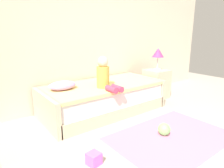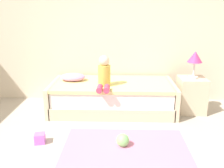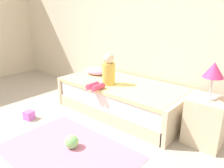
# 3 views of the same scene
# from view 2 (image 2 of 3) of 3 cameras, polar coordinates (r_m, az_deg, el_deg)

# --- Properties ---
(wall_rear) EXTENTS (7.20, 0.10, 2.90)m
(wall_rear) POSITION_cam_2_polar(r_m,az_deg,el_deg) (4.59, -1.13, 13.97)
(wall_rear) COLOR beige
(wall_rear) RESTS_ON ground
(bed) EXTENTS (2.11, 1.00, 0.50)m
(bed) POSITION_cam_2_polar(r_m,az_deg,el_deg) (4.23, 0.10, -2.95)
(bed) COLOR beige
(bed) RESTS_ON ground
(nightstand) EXTENTS (0.44, 0.44, 0.60)m
(nightstand) POSITION_cam_2_polar(r_m,az_deg,el_deg) (4.36, 18.13, -2.47)
(nightstand) COLOR beige
(nightstand) RESTS_ON ground
(table_lamp) EXTENTS (0.24, 0.24, 0.45)m
(table_lamp) POSITION_cam_2_polar(r_m,az_deg,el_deg) (4.20, 18.91, 5.75)
(table_lamp) COLOR silver
(table_lamp) RESTS_ON nightstand
(child_figure) EXTENTS (0.20, 0.51, 0.50)m
(child_figure) POSITION_cam_2_polar(r_m,az_deg,el_deg) (3.89, -1.88, 2.29)
(child_figure) COLOR gold
(child_figure) RESTS_ON bed
(pillow) EXTENTS (0.44, 0.30, 0.13)m
(pillow) POSITION_cam_2_polar(r_m,az_deg,el_deg) (4.31, -9.20, 1.62)
(pillow) COLOR #EA8CC6
(pillow) RESTS_ON bed
(toy_ball) EXTENTS (0.17, 0.17, 0.17)m
(toy_ball) POSITION_cam_2_polar(r_m,az_deg,el_deg) (3.21, 2.55, -13.05)
(toy_ball) COLOR #7FD872
(toy_ball) RESTS_ON ground
(area_rug) EXTENTS (1.60, 1.10, 0.01)m
(area_rug) POSITION_cam_2_polar(r_m,az_deg,el_deg) (3.16, 3.24, -15.19)
(area_rug) COLOR pink
(area_rug) RESTS_ON ground
(toy_block) EXTENTS (0.15, 0.15, 0.13)m
(toy_block) POSITION_cam_2_polar(r_m,az_deg,el_deg) (3.42, -16.59, -12.14)
(toy_block) COLOR #CC66D8
(toy_block) RESTS_ON ground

